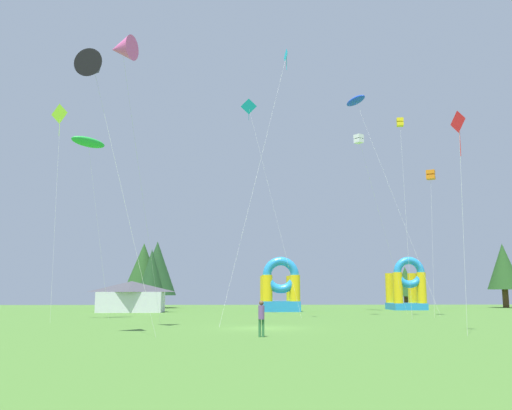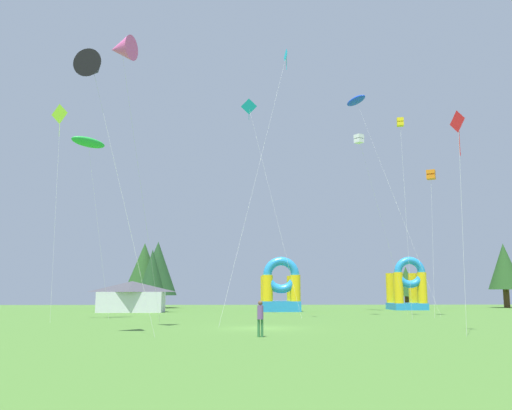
{
  "view_description": "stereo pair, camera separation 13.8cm",
  "coord_description": "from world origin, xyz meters",
  "px_view_note": "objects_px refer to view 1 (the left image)",
  "views": [
    {
      "loc": [
        -1.91,
        -35.66,
        2.36
      ],
      "look_at": [
        0.0,
        11.91,
        9.87
      ],
      "focal_mm": 38.3,
      "sensor_mm": 36.0,
      "label": 1
    },
    {
      "loc": [
        -1.78,
        -35.67,
        2.36
      ],
      "look_at": [
        0.0,
        11.91,
        9.87
      ],
      "focal_mm": 38.3,
      "sensor_mm": 36.0,
      "label": 2
    }
  ],
  "objects_px": {
    "inflatable_orange_dome": "(280,292)",
    "festival_tent": "(131,297)",
    "kite_pink_delta": "(122,49)",
    "kite_green_parafoil": "(88,142)",
    "kite_orange_box": "(431,175)",
    "kite_white_box": "(359,140)",
    "kite_lime_diamond": "(61,116)",
    "kite_red_diamond": "(460,125)",
    "kite_blue_parafoil": "(356,101)",
    "person_near_camera": "(261,315)",
    "inflatable_blue_arch": "(407,290)",
    "kite_black_delta": "(94,68)",
    "kite_yellow_box": "(400,123)",
    "kite_teal_diamond": "(249,109)",
    "kite_cyan_diamond": "(286,60)"
  },
  "relations": [
    {
      "from": "kite_green_parafoil",
      "to": "kite_white_box",
      "type": "bearing_deg",
      "value": 10.74
    },
    {
      "from": "kite_cyan_diamond",
      "to": "kite_blue_parafoil",
      "type": "height_order",
      "value": "kite_blue_parafoil"
    },
    {
      "from": "kite_blue_parafoil",
      "to": "person_near_camera",
      "type": "bearing_deg",
      "value": -111.59
    },
    {
      "from": "kite_white_box",
      "to": "kite_pink_delta",
      "type": "distance_m",
      "value": 25.9
    },
    {
      "from": "kite_pink_delta",
      "to": "inflatable_orange_dome",
      "type": "distance_m",
      "value": 36.75
    },
    {
      "from": "kite_yellow_box",
      "to": "inflatable_blue_arch",
      "type": "height_order",
      "value": "kite_yellow_box"
    },
    {
      "from": "festival_tent",
      "to": "kite_lime_diamond",
      "type": "bearing_deg",
      "value": -100.08
    },
    {
      "from": "kite_red_diamond",
      "to": "kite_black_delta",
      "type": "distance_m",
      "value": 21.59
    },
    {
      "from": "kite_black_delta",
      "to": "inflatable_orange_dome",
      "type": "relative_size",
      "value": 2.51
    },
    {
      "from": "kite_lime_diamond",
      "to": "kite_white_box",
      "type": "bearing_deg",
      "value": 12.79
    },
    {
      "from": "kite_pink_delta",
      "to": "kite_black_delta",
      "type": "height_order",
      "value": "kite_pink_delta"
    },
    {
      "from": "kite_green_parafoil",
      "to": "inflatable_orange_dome",
      "type": "xyz_separation_m",
      "value": [
        18.07,
        18.25,
        -12.83
      ]
    },
    {
      "from": "kite_green_parafoil",
      "to": "festival_tent",
      "type": "relative_size",
      "value": 2.21
    },
    {
      "from": "kite_red_diamond",
      "to": "kite_green_parafoil",
      "type": "bearing_deg",
      "value": 149.12
    },
    {
      "from": "kite_black_delta",
      "to": "kite_yellow_box",
      "type": "bearing_deg",
      "value": 40.41
    },
    {
      "from": "kite_green_parafoil",
      "to": "kite_yellow_box",
      "type": "xyz_separation_m",
      "value": [
        28.6,
        3.89,
        3.32
      ]
    },
    {
      "from": "kite_red_diamond",
      "to": "festival_tent",
      "type": "relative_size",
      "value": 1.78
    },
    {
      "from": "kite_cyan_diamond",
      "to": "kite_blue_parafoil",
      "type": "relative_size",
      "value": 0.9
    },
    {
      "from": "inflatable_blue_arch",
      "to": "kite_lime_diamond",
      "type": "bearing_deg",
      "value": -146.37
    },
    {
      "from": "person_near_camera",
      "to": "festival_tent",
      "type": "height_order",
      "value": "festival_tent"
    },
    {
      "from": "kite_pink_delta",
      "to": "festival_tent",
      "type": "bearing_deg",
      "value": 98.18
    },
    {
      "from": "kite_white_box",
      "to": "inflatable_orange_dome",
      "type": "bearing_deg",
      "value": 116.15
    },
    {
      "from": "kite_lime_diamond",
      "to": "inflatable_blue_arch",
      "type": "distance_m",
      "value": 46.26
    },
    {
      "from": "kite_green_parafoil",
      "to": "kite_pink_delta",
      "type": "bearing_deg",
      "value": -66.89
    },
    {
      "from": "kite_green_parafoil",
      "to": "person_near_camera",
      "type": "height_order",
      "value": "kite_green_parafoil"
    },
    {
      "from": "festival_tent",
      "to": "kite_yellow_box",
      "type": "bearing_deg",
      "value": -24.46
    },
    {
      "from": "kite_black_delta",
      "to": "kite_orange_box",
      "type": "height_order",
      "value": "kite_black_delta"
    },
    {
      "from": "person_near_camera",
      "to": "kite_green_parafoil",
      "type": "bearing_deg",
      "value": 135.07
    },
    {
      "from": "kite_red_diamond",
      "to": "kite_blue_parafoil",
      "type": "height_order",
      "value": "kite_blue_parafoil"
    },
    {
      "from": "kite_yellow_box",
      "to": "kite_teal_diamond",
      "type": "bearing_deg",
      "value": 162.04
    },
    {
      "from": "kite_cyan_diamond",
      "to": "kite_pink_delta",
      "type": "distance_m",
      "value": 16.06
    },
    {
      "from": "kite_blue_parafoil",
      "to": "kite_lime_diamond",
      "type": "height_order",
      "value": "kite_blue_parafoil"
    },
    {
      "from": "kite_lime_diamond",
      "to": "kite_orange_box",
      "type": "xyz_separation_m",
      "value": [
        33.84,
        6.6,
        -3.37
      ]
    },
    {
      "from": "kite_black_delta",
      "to": "inflatable_blue_arch",
      "type": "height_order",
      "value": "kite_black_delta"
    },
    {
      "from": "kite_lime_diamond",
      "to": "person_near_camera",
      "type": "bearing_deg",
      "value": -44.78
    },
    {
      "from": "kite_green_parafoil",
      "to": "inflatable_blue_arch",
      "type": "xyz_separation_m",
      "value": [
        34.6,
        22.97,
        -12.52
      ]
    },
    {
      "from": "kite_red_diamond",
      "to": "kite_orange_box",
      "type": "bearing_deg",
      "value": 74.35
    },
    {
      "from": "kite_yellow_box",
      "to": "kite_pink_delta",
      "type": "bearing_deg",
      "value": -145.06
    },
    {
      "from": "kite_black_delta",
      "to": "inflatable_orange_dome",
      "type": "height_order",
      "value": "kite_black_delta"
    },
    {
      "from": "inflatable_orange_dome",
      "to": "festival_tent",
      "type": "bearing_deg",
      "value": -173.68
    },
    {
      "from": "kite_cyan_diamond",
      "to": "kite_teal_diamond",
      "type": "bearing_deg",
      "value": 104.99
    },
    {
      "from": "kite_white_box",
      "to": "kite_yellow_box",
      "type": "relative_size",
      "value": 0.92
    },
    {
      "from": "kite_cyan_diamond",
      "to": "kite_blue_parafoil",
      "type": "xyz_separation_m",
      "value": [
        9.93,
        17.33,
        2.68
      ]
    },
    {
      "from": "kite_yellow_box",
      "to": "inflatable_blue_arch",
      "type": "relative_size",
      "value": 2.85
    },
    {
      "from": "kite_white_box",
      "to": "kite_lime_diamond",
      "type": "distance_m",
      "value": 27.42
    },
    {
      "from": "kite_cyan_diamond",
      "to": "kite_green_parafoil",
      "type": "distance_m",
      "value": 18.51
    },
    {
      "from": "kite_red_diamond",
      "to": "kite_teal_diamond",
      "type": "xyz_separation_m",
      "value": [
        -11.86,
        24.13,
        9.1
      ]
    },
    {
      "from": "kite_yellow_box",
      "to": "kite_teal_diamond",
      "type": "xyz_separation_m",
      "value": [
        -14.45,
        4.69,
        2.84
      ]
    },
    {
      "from": "kite_green_parafoil",
      "to": "kite_orange_box",
      "type": "height_order",
      "value": "kite_green_parafoil"
    },
    {
      "from": "kite_pink_delta",
      "to": "kite_orange_box",
      "type": "height_order",
      "value": "kite_pink_delta"
    }
  ]
}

